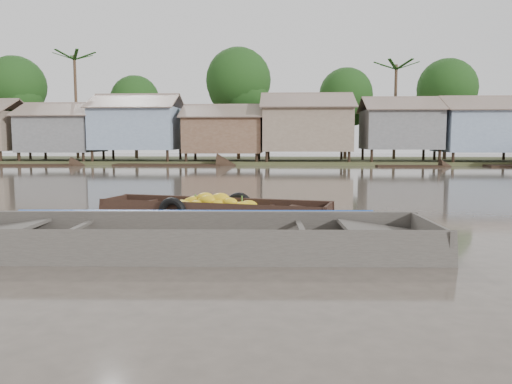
{
  "coord_description": "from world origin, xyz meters",
  "views": [
    {
      "loc": [
        0.68,
        -8.84,
        1.85
      ],
      "look_at": [
        0.16,
        1.15,
        0.8
      ],
      "focal_mm": 35.0,
      "sensor_mm": 36.0,
      "label": 1
    }
  ],
  "objects": [
    {
      "name": "ground",
      "position": [
        0.0,
        0.0,
        0.0
      ],
      "size": [
        120.0,
        120.0,
        0.0
      ],
      "primitive_type": "plane",
      "color": "#484037",
      "rests_on": "ground"
    },
    {
      "name": "riverbank",
      "position": [
        3.03,
        31.86,
        3.07
      ],
      "size": [
        120.0,
        12.47,
        10.22
      ],
      "color": "#384723",
      "rests_on": "ground"
    },
    {
      "name": "banana_boat",
      "position": [
        -1.03,
        3.1,
        0.16
      ],
      "size": [
        5.8,
        2.62,
        0.79
      ],
      "rotation": [
        0.0,
        0.0,
        -0.23
      ],
      "color": "black",
      "rests_on": "ground"
    },
    {
      "name": "viewer_boat",
      "position": [
        -0.88,
        -0.7,
        0.08
      ],
      "size": [
        8.31,
        2.48,
        0.66
      ],
      "rotation": [
        0.0,
        0.0,
        0.04
      ],
      "color": "#3F3935",
      "rests_on": "ground"
    },
    {
      "name": "distant_boats",
      "position": [
        12.34,
        24.62,
        0.19
      ],
      "size": [
        47.15,
        15.58,
        1.38
      ],
      "color": "black",
      "rests_on": "ground"
    }
  ]
}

